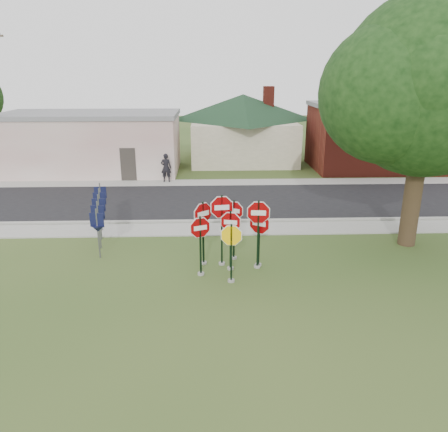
{
  "coord_description": "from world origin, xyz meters",
  "views": [
    {
      "loc": [
        -0.74,
        -13.24,
        6.88
      ],
      "look_at": [
        -0.21,
        2.0,
        1.82
      ],
      "focal_mm": 35.0,
      "sensor_mm": 36.0,
      "label": 1
    }
  ],
  "objects_px": {
    "oak_tree": "(428,85)",
    "pedestrian": "(166,168)",
    "stop_sign_left": "(200,238)",
    "stop_sign_center": "(231,233)",
    "stop_sign_yellow": "(231,247)"
  },
  "relations": [
    {
      "from": "stop_sign_left",
      "to": "stop_sign_center",
      "type": "bearing_deg",
      "value": 21.32
    },
    {
      "from": "stop_sign_center",
      "to": "stop_sign_left",
      "type": "xyz_separation_m",
      "value": [
        -1.07,
        -0.42,
        -0.03
      ]
    },
    {
      "from": "stop_sign_center",
      "to": "stop_sign_yellow",
      "type": "height_order",
      "value": "stop_sign_center"
    },
    {
      "from": "stop_sign_left",
      "to": "pedestrian",
      "type": "bearing_deg",
      "value": 100.1
    },
    {
      "from": "oak_tree",
      "to": "stop_sign_center",
      "type": "bearing_deg",
      "value": -163.58
    },
    {
      "from": "stop_sign_center",
      "to": "pedestrian",
      "type": "xyz_separation_m",
      "value": [
        -3.51,
        13.29,
        -0.43
      ]
    },
    {
      "from": "pedestrian",
      "to": "stop_sign_left",
      "type": "bearing_deg",
      "value": 103.34
    },
    {
      "from": "stop_sign_yellow",
      "to": "stop_sign_left",
      "type": "distance_m",
      "value": 1.2
    },
    {
      "from": "stop_sign_left",
      "to": "oak_tree",
      "type": "height_order",
      "value": "oak_tree"
    },
    {
      "from": "pedestrian",
      "to": "stop_sign_yellow",
      "type": "bearing_deg",
      "value": 106.97
    },
    {
      "from": "stop_sign_left",
      "to": "pedestrian",
      "type": "xyz_separation_m",
      "value": [
        -2.44,
        13.71,
        -0.4
      ]
    },
    {
      "from": "oak_tree",
      "to": "pedestrian",
      "type": "height_order",
      "value": "oak_tree"
    },
    {
      "from": "stop_sign_center",
      "to": "stop_sign_left",
      "type": "relative_size",
      "value": 1.02
    },
    {
      "from": "oak_tree",
      "to": "pedestrian",
      "type": "distance_m",
      "value": 16.53
    },
    {
      "from": "stop_sign_left",
      "to": "oak_tree",
      "type": "xyz_separation_m",
      "value": [
        8.57,
        2.63,
        5.0
      ]
    }
  ]
}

